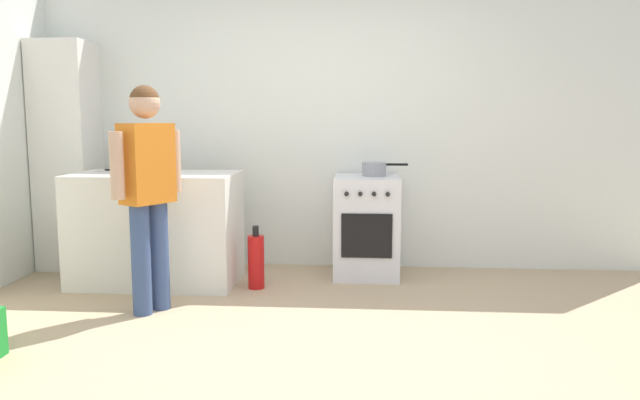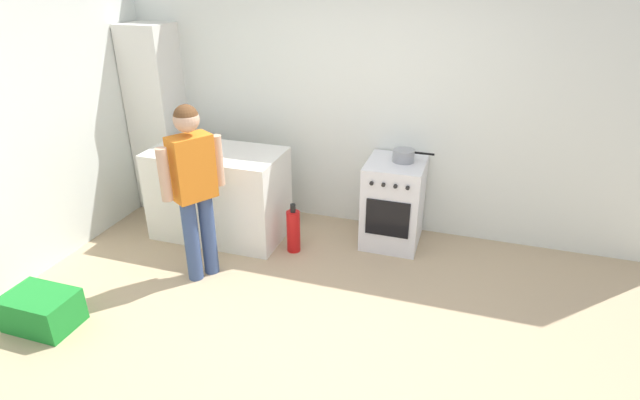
% 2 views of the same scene
% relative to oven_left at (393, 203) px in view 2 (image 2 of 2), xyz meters
% --- Properties ---
extents(ground_plane, '(8.00, 8.00, 0.00)m').
position_rel_oven_left_xyz_m(ground_plane, '(-0.35, -1.58, -0.43)').
color(ground_plane, tan).
extents(back_wall, '(6.00, 0.10, 2.60)m').
position_rel_oven_left_xyz_m(back_wall, '(-0.35, 0.37, 0.87)').
color(back_wall, silver).
rests_on(back_wall, ground).
extents(side_wall_left, '(0.10, 3.10, 2.60)m').
position_rel_oven_left_xyz_m(side_wall_left, '(-2.95, -1.18, 0.87)').
color(side_wall_left, silver).
rests_on(side_wall_left, ground).
extents(counter_unit, '(1.30, 0.70, 0.90)m').
position_rel_oven_left_xyz_m(counter_unit, '(-1.70, -0.38, 0.02)').
color(counter_unit, silver).
rests_on(counter_unit, ground).
extents(oven_left, '(0.54, 0.62, 0.85)m').
position_rel_oven_left_xyz_m(oven_left, '(0.00, 0.00, 0.00)').
color(oven_left, silver).
rests_on(oven_left, ground).
extents(pot, '(0.39, 0.21, 0.12)m').
position_rel_oven_left_xyz_m(pot, '(0.06, 0.04, 0.48)').
color(pot, gray).
rests_on(pot, oven_left).
extents(knife_chef, '(0.28, 0.20, 0.01)m').
position_rel_oven_left_xyz_m(knife_chef, '(-2.07, -0.24, 0.48)').
color(knife_chef, silver).
rests_on(knife_chef, counter_unit).
extents(knife_bread, '(0.32, 0.20, 0.01)m').
position_rel_oven_left_xyz_m(knife_bread, '(-2.06, -0.39, 0.48)').
color(knife_bread, silver).
rests_on(knife_bread, counter_unit).
extents(person, '(0.35, 0.50, 1.56)m').
position_rel_oven_left_xyz_m(person, '(-1.49, -1.12, 0.49)').
color(person, '#384C7A').
rests_on(person, ground).
extents(fire_extinguisher, '(0.13, 0.13, 0.50)m').
position_rel_oven_left_xyz_m(fire_extinguisher, '(-0.87, -0.48, -0.21)').
color(fire_extinguisher, red).
rests_on(fire_extinguisher, ground).
extents(recycling_crate_lower, '(0.52, 0.36, 0.28)m').
position_rel_oven_left_xyz_m(recycling_crate_lower, '(-2.31, -2.12, -0.29)').
color(recycling_crate_lower, '#1E842D').
rests_on(recycling_crate_lower, ground).
extents(larder_cabinet, '(0.48, 0.44, 2.00)m').
position_rel_oven_left_xyz_m(larder_cabinet, '(-2.65, 0.10, 0.57)').
color(larder_cabinet, silver).
rests_on(larder_cabinet, ground).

